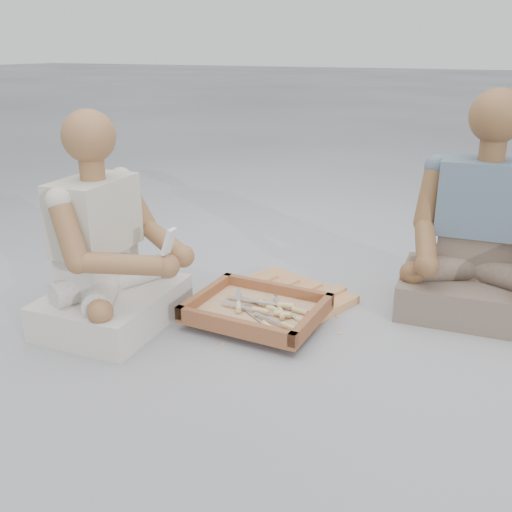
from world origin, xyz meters
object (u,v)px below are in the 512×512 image
at_px(carved_panel, 290,294).
at_px(craftsman, 108,256).
at_px(companion, 479,242).
at_px(tool_tray, 257,310).

distance_m(carved_panel, craftsman, 0.85).
xyz_separation_m(craftsman, companion, (1.35, 0.78, 0.02)).
bearing_deg(companion, craftsman, 25.98).
xyz_separation_m(carved_panel, companion, (0.77, 0.23, 0.30)).
bearing_deg(craftsman, companion, 116.64).
bearing_deg(companion, carved_panel, 12.45).
xyz_separation_m(tool_tray, craftsman, (-0.55, -0.25, 0.24)).
height_order(craftsman, companion, companion).
xyz_separation_m(tool_tray, companion, (0.80, 0.53, 0.26)).
relative_size(craftsman, companion, 0.93).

